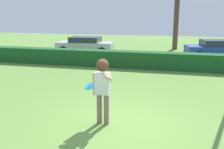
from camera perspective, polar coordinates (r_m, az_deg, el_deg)
name	(u,v)px	position (r m, az deg, el deg)	size (l,w,h in m)	color
ground_plane	(120,124)	(7.21, 1.73, -10.77)	(60.00, 60.00, 0.00)	#5F893C
person	(102,83)	(6.85, -2.10, -1.94)	(0.56, 0.77, 1.79)	#7E6255
frisbee	(89,86)	(6.54, -5.01, -2.60)	(0.26, 0.26, 0.11)	#268CE5
hedge_row	(151,60)	(14.39, 8.46, 3.11)	(22.00, 0.90, 0.90)	#1A4E22
parked_car_silver	(85,44)	(19.88, -5.84, 6.61)	(4.28, 1.98, 1.25)	#B7B7BC
parked_car_blue	(218,48)	(18.85, 22.26, 5.35)	(4.46, 2.52, 1.25)	#263FA5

